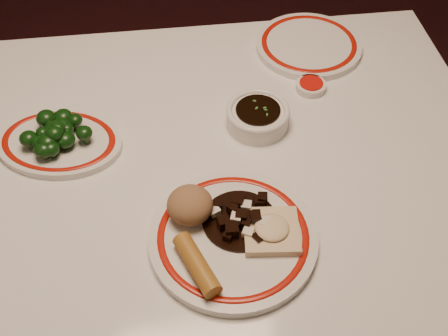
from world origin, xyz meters
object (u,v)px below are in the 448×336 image
at_px(main_plate, 233,238).
at_px(broccoli_pile, 56,133).
at_px(spring_roll, 197,265).
at_px(broccoli_plate, 59,142).
at_px(dining_table, 189,199).
at_px(rice_mound, 190,205).
at_px(fried_wonton, 272,230).
at_px(stirfry_heap, 241,218).
at_px(soy_bowl, 258,117).

height_order(main_plate, broccoli_pile, broccoli_pile).
bearing_deg(spring_roll, broccoli_plate, 105.03).
xyz_separation_m(dining_table, rice_mound, (-0.00, -0.12, 0.14)).
xyz_separation_m(main_plate, broccoli_plate, (-0.30, 0.26, -0.00)).
relative_size(main_plate, fried_wonton, 3.11).
distance_m(dining_table, stirfry_heap, 0.21).
height_order(spring_roll, fried_wonton, spring_roll).
height_order(dining_table, stirfry_heap, stirfry_heap).
bearing_deg(main_plate, broccoli_pile, 139.71).
relative_size(spring_roll, broccoli_plate, 0.40).
bearing_deg(spring_roll, rice_mound, 68.96).
bearing_deg(soy_bowl, broccoli_plate, -178.68).
xyz_separation_m(rice_mound, stirfry_heap, (0.08, -0.02, -0.02)).
bearing_deg(soy_bowl, stirfry_heap, -105.89).
relative_size(main_plate, spring_roll, 2.74).
xyz_separation_m(dining_table, broccoli_plate, (-0.24, 0.09, 0.10)).
bearing_deg(soy_bowl, broccoli_pile, -177.89).
bearing_deg(fried_wonton, stirfry_heap, 146.72).
distance_m(fried_wonton, stirfry_heap, 0.06).
height_order(main_plate, stirfry_heap, stirfry_heap).
bearing_deg(rice_mound, stirfry_heap, -16.52).
distance_m(fried_wonton, broccoli_plate, 0.45).
relative_size(rice_mound, soy_bowl, 0.63).
relative_size(rice_mound, fried_wonton, 0.79).
height_order(spring_roll, broccoli_plate, spring_roll).
bearing_deg(main_plate, dining_table, 110.54).
bearing_deg(dining_table, broccoli_pile, 160.59).
relative_size(main_plate, broccoli_plate, 1.09).
distance_m(fried_wonton, soy_bowl, 0.28).
bearing_deg(soy_bowl, main_plate, -107.70).
xyz_separation_m(fried_wonton, broccoli_pile, (-0.36, 0.26, 0.01)).
xyz_separation_m(main_plate, stirfry_heap, (0.02, 0.03, 0.02)).
relative_size(dining_table, soy_bowl, 9.77).
height_order(dining_table, spring_roll, spring_roll).
distance_m(broccoli_plate, broccoli_pile, 0.03).
height_order(fried_wonton, soy_bowl, fried_wonton).
relative_size(spring_roll, broccoli_pile, 0.83).
bearing_deg(rice_mound, dining_table, 89.27).
bearing_deg(spring_roll, fried_wonton, 0.96).
xyz_separation_m(spring_roll, stirfry_heap, (0.08, 0.08, -0.01)).
bearing_deg(rice_mound, spring_roll, -89.54).
distance_m(main_plate, fried_wonton, 0.07).
bearing_deg(dining_table, broccoli_plate, 159.46).
bearing_deg(fried_wonton, spring_roll, -157.54).
xyz_separation_m(stirfry_heap, broccoli_plate, (-0.32, 0.24, -0.02)).
bearing_deg(broccoli_plate, spring_roll, -53.47).
bearing_deg(fried_wonton, broccoli_plate, 143.84).
bearing_deg(stirfry_heap, dining_table, 118.82).
relative_size(rice_mound, spring_roll, 0.69).
xyz_separation_m(main_plate, fried_wonton, (0.06, -0.01, 0.02)).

